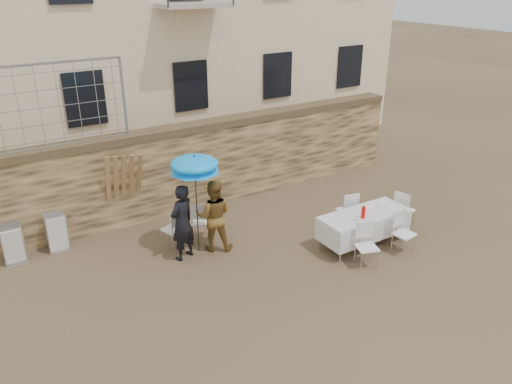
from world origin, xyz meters
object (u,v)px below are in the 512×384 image
couple_chair_left (173,228)px  table_chair_back (347,210)px  banquet_table (365,215)px  table_chair_side (404,209)px  umbrella (195,167)px  chair_stack_right (55,229)px  chair_stack_left (11,239)px  table_chair_front_left (367,246)px  man_suit (182,223)px  couple_chair_right (201,220)px  woman_dress (214,216)px  soda_bottle (363,213)px  table_chair_front_right (404,233)px

couple_chair_left → table_chair_back: size_ratio=1.00×
banquet_table → table_chair_side: table_chair_side is taller
table_chair_side → table_chair_back: bearing=44.4°
umbrella → table_chair_side: 5.21m
table_chair_side → chair_stack_right: bearing=49.9°
umbrella → table_chair_side: bearing=-18.5°
umbrella → chair_stack_left: 4.29m
couple_chair_left → table_chair_front_left: size_ratio=1.00×
table_chair_back → umbrella: bearing=-1.9°
man_suit → couple_chair_right: (0.70, 0.55, -0.38)m
woman_dress → couple_chair_left: bearing=-5.9°
table_chair_front_left → couple_chair_left: bearing=156.2°
chair_stack_left → woman_dress: bearing=-26.3°
man_suit → couple_chair_left: 0.67m
couple_chair_left → couple_chair_right: 0.70m
soda_bottle → table_chair_back: bearing=67.2°
soda_bottle → table_chair_back: soda_bottle is taller
couple_chair_left → table_chair_front_left: same height
man_suit → soda_bottle: man_suit is taller
man_suit → table_chair_front_left: (3.12, -2.33, -0.38)m
table_chair_side → table_chair_front_left: bearing=97.7°
table_chair_side → man_suit: bearing=58.5°
table_chair_back → table_chair_side: bearing=161.9°
woman_dress → table_chair_front_right: (3.47, -2.33, -0.34)m
table_chair_side → couple_chair_right: bearing=50.0°
woman_dress → table_chair_side: woman_dress is taller
umbrella → table_chair_front_right: (3.82, -2.43, -1.52)m
chair_stack_right → chair_stack_left: bearing=180.0°
woman_dress → banquet_table: woman_dress is taller
banquet_table → table_chair_back: table_chair_back is taller
umbrella → table_chair_front_left: 3.96m
couple_chair_right → woman_dress: bearing=127.9°
woman_dress → couple_chair_right: bearing=-54.4°
man_suit → soda_bottle: bearing=131.4°
couple_chair_left → table_chair_front_left: bearing=118.8°
soda_bottle → woman_dress: bearing=148.0°
banquet_table → table_chair_side: (1.40, 0.10, -0.25)m
chair_stack_right → table_chair_front_right: bearing=-33.3°
soda_bottle → table_chair_back: 1.11m
umbrella → table_chair_front_left: umbrella is taller
table_chair_front_left → table_chair_back: (0.80, 1.55, 0.00)m
man_suit → umbrella: (0.40, 0.10, 1.15)m
umbrella → table_chair_back: umbrella is taller
table_chair_front_left → soda_bottle: bearing=75.2°
couple_chair_left → couple_chair_right: (0.70, 0.00, 0.00)m
man_suit → couple_chair_right: size_ratio=1.78×
couple_chair_right → banquet_table: bearing=177.5°
woman_dress → table_chair_back: bearing=-163.5°
woman_dress → couple_chair_right: (-0.05, 0.55, -0.34)m
woman_dress → umbrella: (-0.35, 0.10, 1.18)m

